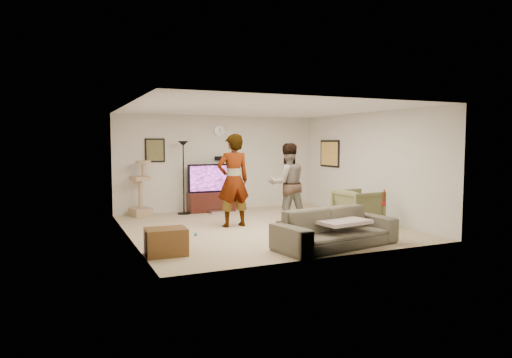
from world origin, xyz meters
name	(u,v)px	position (x,y,z in m)	size (l,w,h in m)	color
floor	(262,227)	(0.00, 0.00, -0.01)	(5.50, 5.50, 0.02)	tan
ceiling	(262,108)	(0.00, 0.00, 2.51)	(5.50, 5.50, 0.02)	white
wall_back	(219,163)	(0.00, 2.75, 1.25)	(5.50, 0.04, 2.50)	white
wall_front	(335,178)	(0.00, -2.75, 1.25)	(5.50, 0.04, 2.50)	white
wall_left	(128,172)	(-2.75, 0.00, 1.25)	(0.04, 5.50, 2.50)	white
wall_right	(368,166)	(2.75, 0.00, 1.25)	(0.04, 5.50, 2.50)	white
wall_clock	(219,131)	(0.00, 2.72, 2.10)	(0.26, 0.26, 0.04)	white
wall_speaker	(220,158)	(0.00, 2.69, 1.38)	(0.25, 0.10, 0.10)	black
picture_back	(155,150)	(-1.70, 2.73, 1.60)	(0.42, 0.03, 0.52)	brown
picture_right	(330,154)	(2.73, 1.60, 1.50)	(0.03, 0.78, 0.62)	gold
tv_stand	(211,202)	(-0.31, 2.50, 0.25)	(1.21, 0.45, 0.50)	#371410
console_box	(217,212)	(-0.27, 2.11, 0.04)	(0.40, 0.30, 0.07)	silver
tv	(211,178)	(-0.31, 2.50, 0.87)	(1.24, 0.08, 0.74)	black
tv_screen	(212,178)	(-0.31, 2.46, 0.87)	(1.14, 0.01, 0.65)	#D73BF4
floor_lamp	(184,178)	(-1.07, 2.38, 0.91)	(0.32, 0.32, 1.83)	black
cat_tree	(140,188)	(-2.13, 2.45, 0.69)	(0.44, 0.44, 1.37)	tan
person_left	(233,180)	(-0.53, 0.30, 0.99)	(0.72, 0.47, 1.98)	#B0B0B0
person_right	(287,184)	(0.67, 0.11, 0.89)	(0.87, 0.68, 1.78)	#476C9E
sofa	(336,228)	(0.41, -2.18, 0.33)	(2.24, 0.87, 0.65)	#565245
throw_blanket	(340,221)	(0.50, -2.18, 0.44)	(0.90, 0.70, 0.06)	beige
beer_bottle	(384,199)	(1.44, -2.18, 0.78)	(0.06, 0.06, 0.25)	#56250D
armchair	(358,207)	(2.00, -0.67, 0.39)	(0.83, 0.86, 0.78)	#5E623D
side_table	(166,242)	(-2.40, -1.56, 0.22)	(0.65, 0.49, 0.43)	#56381A
toy_ball	(196,234)	(-1.55, -0.33, 0.03)	(0.07, 0.07, 0.07)	teal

